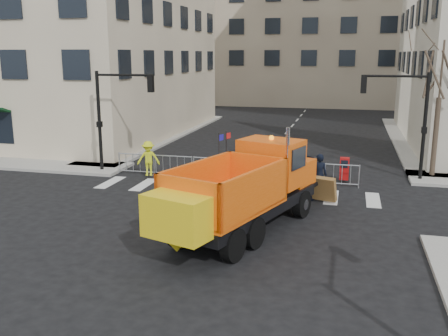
% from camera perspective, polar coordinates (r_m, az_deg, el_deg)
% --- Properties ---
extents(ground, '(120.00, 120.00, 0.00)m').
position_cam_1_polar(ground, '(18.28, -2.26, -7.12)').
color(ground, black).
rests_on(ground, ground).
extents(sidewalk_back, '(64.00, 5.00, 0.15)m').
position_cam_1_polar(sidewalk_back, '(26.18, 2.99, -0.77)').
color(sidewalk_back, gray).
rests_on(sidewalk_back, ground).
extents(building_far, '(30.00, 18.00, 24.00)m').
position_cam_1_polar(building_far, '(68.88, 10.53, 17.48)').
color(building_far, gray).
rests_on(building_far, ground).
extents(traffic_light_left, '(0.18, 0.18, 5.40)m').
position_cam_1_polar(traffic_light_left, '(27.44, -14.05, 5.08)').
color(traffic_light_left, black).
rests_on(traffic_light_left, ground).
extents(traffic_light_right, '(0.18, 0.18, 5.40)m').
position_cam_1_polar(traffic_light_right, '(26.46, 21.92, 4.25)').
color(traffic_light_right, black).
rests_on(traffic_light_right, ground).
extents(crowd_barriers, '(12.60, 0.60, 1.10)m').
position_cam_1_polar(crowd_barriers, '(25.37, 0.94, -0.10)').
color(crowd_barriers, '#9EA0A5').
rests_on(crowd_barriers, ground).
extents(street_tree, '(3.00, 3.00, 7.50)m').
position_cam_1_polar(street_tree, '(27.42, 23.30, 6.62)').
color(street_tree, '#382B21').
rests_on(street_tree, ground).
extents(plow_truck, '(5.48, 9.90, 3.72)m').
position_cam_1_polar(plow_truck, '(17.52, 2.20, -2.33)').
color(plow_truck, black).
rests_on(plow_truck, ground).
extents(cop_a, '(0.71, 0.47, 1.94)m').
position_cam_1_polar(cop_a, '(22.77, 10.81, -0.76)').
color(cop_a, black).
rests_on(cop_a, ground).
extents(cop_b, '(1.16, 1.05, 1.95)m').
position_cam_1_polar(cop_b, '(22.15, 9.51, -1.07)').
color(cop_b, black).
rests_on(cop_b, ground).
extents(cop_c, '(0.97, 1.07, 1.75)m').
position_cam_1_polar(cop_c, '(21.07, 6.03, -1.97)').
color(cop_c, black).
rests_on(cop_c, ground).
extents(worker, '(1.28, 0.94, 1.78)m').
position_cam_1_polar(worker, '(25.80, -8.63, 1.09)').
color(worker, yellow).
rests_on(worker, sidewalk_back).
extents(newspaper_box, '(0.46, 0.41, 1.10)m').
position_cam_1_polar(newspaper_box, '(25.46, 13.58, -0.07)').
color(newspaper_box, '#AE0D0D').
rests_on(newspaper_box, sidewalk_back).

